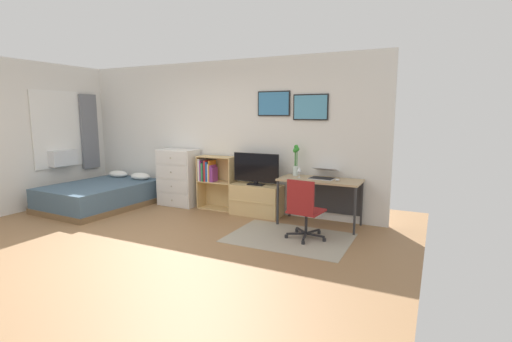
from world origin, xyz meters
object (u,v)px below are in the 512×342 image
Objects in this scene: television at (256,169)px; laptop at (324,174)px; bookshelf at (213,178)px; office_chair at (304,208)px; dresser at (179,177)px; wine_glass at (299,170)px; tv_stand at (256,200)px; desk at (321,187)px; computer_mouse at (338,180)px; bamboo_vase at (296,160)px; bed at (101,195)px.

television is 1.18m from laptop.
bookshelf is 2.27m from office_chair.
wine_glass is (2.48, -0.12, 0.33)m from dresser.
desk is (1.15, -0.02, 0.34)m from tv_stand.
tv_stand is at bearing 179.22° from desk.
dresser is 1.26× the size of office_chair.
dresser is 10.40× the size of computer_mouse.
dresser is 1.22× the size of tv_stand.
bookshelf reaches higher than laptop.
tv_stand is (0.92, -0.05, -0.31)m from bookshelf.
dresser is 6.01× the size of wine_glass.
television is 1.93× the size of laptop.
desk is (2.07, -0.07, 0.02)m from bookshelf.
desk is at bearing -0.01° from dresser.
bamboo_vase is (0.69, 0.09, 0.19)m from television.
bamboo_vase is at bearing 0.47° from bookshelf.
dresser is 1.28× the size of television.
bamboo_vase reaches higher than dresser.
desk is 0.62m from bamboo_vase.
computer_mouse is (4.34, 0.65, 0.53)m from bed.
computer_mouse is 0.58× the size of wine_glass.
bamboo_vase is (2.35, 0.08, 0.46)m from dresser.
bed is at bearing -166.80° from bamboo_vase.
office_chair is at bearing -65.79° from wine_glass.
office_chair is 0.96m from laptop.
bamboo_vase reaches higher than wine_glass.
bookshelf reaches higher than desk.
office_chair is at bearing -16.99° from dresser.
desk is 7.04× the size of wine_glass.
office_chair is at bearing -89.79° from desk.
laptop is 0.53m from bamboo_vase.
wine_glass is (-0.35, -0.15, 0.07)m from laptop.
dresser reaches higher than tv_stand.
desk is 1.47× the size of office_chair.
bookshelf is at bearing -179.53° from bamboo_vase.
bookshelf is 5.46× the size of wine_glass.
laptop reaches higher than office_chair.
wine_glass is (0.82, -0.13, 0.61)m from tv_stand.
wine_glass reaches higher than desk.
desk is at bearing -0.78° from tv_stand.
television is 1.48m from office_chair.
wine_glass is (-0.33, 0.74, 0.42)m from office_chair.
desk is 0.87m from office_chair.
dresser is at bearing 177.30° from wine_glass.
bed is 4.14m from desk.
laptop is (1.18, 0.01, 0.54)m from tv_stand.
dresser is 2.47× the size of laptop.
tv_stand is at bearing 0.52° from dresser.
tv_stand is 1.29m from laptop.
television is 0.98× the size of office_chair.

